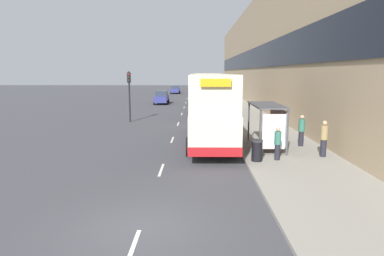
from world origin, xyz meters
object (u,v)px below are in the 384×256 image
double_decker_bus_near (211,107)px  car_2 (162,97)px  car_0 (175,90)px  car_1 (205,92)px  litter_bin (257,150)px  pedestrian_2 (278,143)px  pedestrian_1 (324,138)px  pedestrian_at_shelter (301,130)px  pedestrian_3 (282,130)px  bus_shelter (271,118)px  traffic_light_far_kerb (129,88)px  double_decker_bus_ahead (207,93)px  car_3 (202,89)px

double_decker_bus_near → car_2: (-5.85, 26.94, -1.38)m
car_2 → car_0: bearing=-91.1°
car_0 → car_2: size_ratio=0.98×
car_1 → litter_bin: car_1 is taller
pedestrian_2 → car_2: bearing=105.8°
car_1 → litter_bin: size_ratio=4.26×
pedestrian_1 → car_0: bearing=101.4°
car_0 → pedestrian_at_shelter: size_ratio=2.26×
car_2 → pedestrian_3: (10.08, -28.01, 0.13)m
bus_shelter → pedestrian_3: (0.93, 1.14, -0.85)m
car_0 → pedestrian_1: (11.04, -54.95, 0.26)m
pedestrian_2 → litter_bin: (-1.05, -0.24, -0.31)m
pedestrian_1 → traffic_light_far_kerb: bearing=133.4°
car_1 → traffic_light_far_kerb: (-7.51, -31.44, 2.20)m
double_decker_bus_ahead → car_0: double_decker_bus_ahead is taller
car_3 → pedestrian_at_shelter: 56.09m
litter_bin → pedestrian_1: bearing=14.9°
traffic_light_far_kerb → car_1: bearing=76.6°
car_0 → pedestrian_2: bearing=98.7°
double_decker_bus_near → litter_bin: double_decker_bus_near is taller
car_0 → double_decker_bus_near: bearing=96.1°
car_1 → litter_bin: 45.65m
litter_bin → pedestrian_2: bearing=13.1°
double_decker_bus_ahead → car_2: 13.78m
car_0 → traffic_light_far_kerb: bearing=88.0°
pedestrian_at_shelter → traffic_light_far_kerb: bearing=138.6°
pedestrian_1 → litter_bin: (-3.56, -0.94, -0.42)m
bus_shelter → car_1: 42.91m
bus_shelter → pedestrian_at_shelter: (1.96, 0.68, -0.80)m
pedestrian_3 → litter_bin: bearing=-118.6°
double_decker_bus_ahead → pedestrian_1: bearing=-73.7°
pedestrian_at_shelter → litter_bin: pedestrian_at_shelter is taller
traffic_light_far_kerb → litter_bin: bearing=-57.7°
bus_shelter → car_1: (-2.67, 42.81, -1.03)m
double_decker_bus_ahead → pedestrian_at_shelter: bearing=-72.5°
double_decker_bus_ahead → car_2: double_decker_bus_ahead is taller
car_0 → car_2: 23.94m
bus_shelter → pedestrian_at_shelter: bus_shelter is taller
car_0 → car_1: car_1 is taller
pedestrian_at_shelter → pedestrian_1: pedestrian_1 is taller
pedestrian_1 → pedestrian_2: (-2.51, -0.70, -0.11)m
bus_shelter → double_decker_bus_ahead: (-3.13, 16.82, 0.41)m
double_decker_bus_near → pedestrian_1: double_decker_bus_near is taller
double_decker_bus_ahead → car_1: bearing=89.0°
pedestrian_3 → pedestrian_2: bearing=-106.7°
car_0 → litter_bin: 56.40m
litter_bin → car_2: bearing=103.9°
double_decker_bus_near → pedestrian_1: (5.63, -4.08, -1.20)m
pedestrian_1 → litter_bin: bearing=-165.1°
double_decker_bus_near → double_decker_bus_ahead: same height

